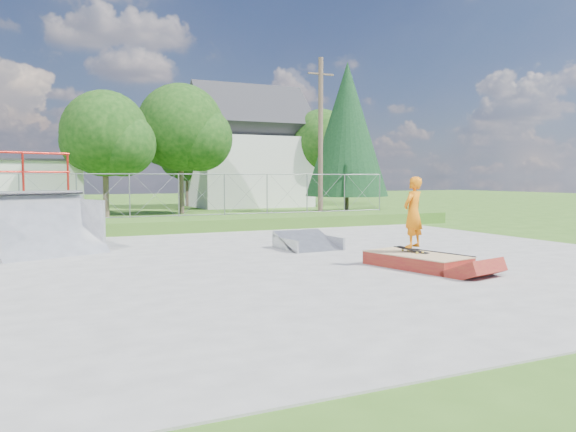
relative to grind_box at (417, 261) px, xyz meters
name	(u,v)px	position (x,y,z in m)	size (l,w,h in m)	color
ground	(282,264)	(-2.56, 2.03, -0.18)	(120.00, 120.00, 0.00)	#365F1B
concrete_pad	(282,263)	(-2.56, 2.03, -0.16)	(20.00, 16.00, 0.04)	gray
grass_berm	(185,224)	(-2.56, 11.53, 0.07)	(24.00, 3.00, 0.50)	#365F1B
grind_box	(417,261)	(0.00, 0.00, 0.00)	(1.69, 2.62, 0.36)	maroon
quarter_pipe	(41,203)	(-7.95, 6.31, 1.26)	(2.89, 2.44, 2.89)	#94969B
flat_bank_ramp	(308,242)	(-0.76, 4.14, 0.06)	(1.58, 1.69, 0.49)	#94969B
skateboard	(413,250)	(0.06, 0.24, 0.22)	(0.22, 0.80, 0.02)	black
skater	(413,215)	(0.06, 0.24, 1.07)	(0.62, 0.40, 1.69)	orange
chain_link_fence	(179,195)	(-2.56, 12.53, 1.22)	(20.00, 0.06, 1.80)	gray
gable_house	(248,154)	(6.44, 28.03, 3.66)	(8.40, 6.08, 8.94)	silver
utility_pole	(321,140)	(4.94, 14.03, 3.82)	(0.24, 0.24, 8.00)	brown
tree_left_near	(110,137)	(-4.31, 19.86, 4.06)	(4.76, 4.48, 6.65)	brown
tree_center	(186,131)	(0.22, 21.84, 4.67)	(5.44, 5.12, 7.60)	brown
tree_right_far	(326,144)	(11.71, 25.85, 4.36)	(5.10, 4.80, 7.12)	brown
tree_back_mid	(191,157)	(2.65, 29.88, 3.45)	(4.08, 3.84, 5.70)	brown
conifer_tree	(347,129)	(9.44, 19.03, 4.87)	(5.04, 5.04, 9.10)	brown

